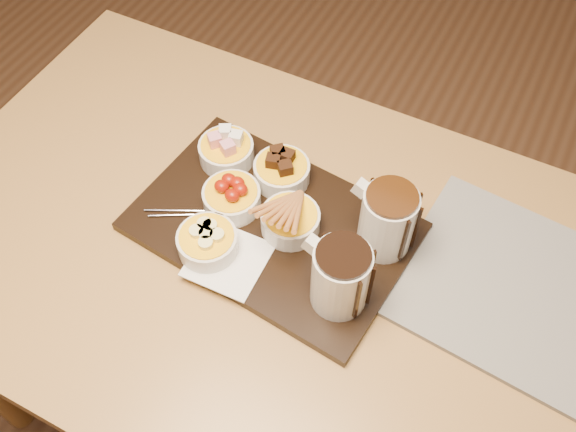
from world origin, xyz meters
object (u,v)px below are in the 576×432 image
at_px(dining_table, 256,272).
at_px(pitcher_dark_chocolate, 340,278).
at_px(serving_board, 272,227).
at_px(pitcher_milk_chocolate, 387,221).
at_px(newspaper, 525,293).
at_px(bowl_strawberries, 232,198).

xyz_separation_m(dining_table, pitcher_dark_chocolate, (0.17, -0.04, 0.18)).
bearing_deg(pitcher_dark_chocolate, serving_board, 160.02).
xyz_separation_m(pitcher_milk_chocolate, newspaper, (0.24, 0.02, -0.07)).
height_order(serving_board, pitcher_milk_chocolate, pitcher_milk_chocolate).
bearing_deg(serving_board, pitcher_dark_chocolate, -19.98).
distance_m(dining_table, newspaper, 0.46).
bearing_deg(bowl_strawberries, dining_table, -33.32).
bearing_deg(pitcher_dark_chocolate, dining_table, 173.55).
bearing_deg(serving_board, pitcher_milk_chocolate, 21.80).
xyz_separation_m(dining_table, bowl_strawberries, (-0.06, 0.04, 0.14)).
height_order(dining_table, newspaper, newspaper).
bearing_deg(pitcher_milk_chocolate, dining_table, -149.56).
bearing_deg(newspaper, bowl_strawberries, -167.15).
xyz_separation_m(dining_table, serving_board, (0.02, 0.04, 0.11)).
xyz_separation_m(bowl_strawberries, pitcher_milk_chocolate, (0.26, 0.05, 0.04)).
xyz_separation_m(serving_board, pitcher_dark_chocolate, (0.16, -0.08, 0.07)).
relative_size(pitcher_dark_chocolate, pitcher_milk_chocolate, 1.00).
bearing_deg(bowl_strawberries, pitcher_dark_chocolate, -18.70).
height_order(serving_board, newspaper, serving_board).
bearing_deg(newspaper, serving_board, -165.24).
bearing_deg(dining_table, pitcher_milk_chocolate, 24.39).
distance_m(pitcher_milk_chocolate, newspaper, 0.25).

